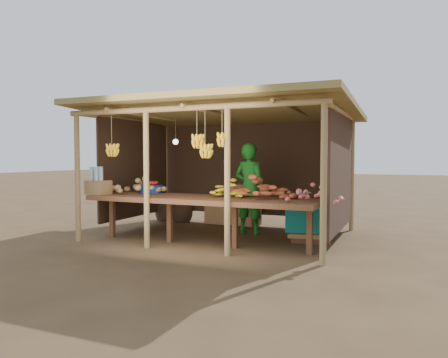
% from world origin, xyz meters
% --- Properties ---
extents(ground, '(60.00, 60.00, 0.00)m').
position_xyz_m(ground, '(0.00, 0.00, 0.00)').
color(ground, brown).
rests_on(ground, ground).
extents(stall_structure, '(4.70, 3.50, 2.43)m').
position_xyz_m(stall_structure, '(-0.05, -0.02, 1.92)').
color(stall_structure, '#A58755').
rests_on(stall_structure, ground).
extents(counter, '(3.90, 1.05, 0.80)m').
position_xyz_m(counter, '(0.00, -0.95, 0.74)').
color(counter, brown).
rests_on(counter, ground).
extents(potato_heap, '(1.09, 0.69, 0.37)m').
position_xyz_m(potato_heap, '(-1.35, -0.86, 0.98)').
color(potato_heap, '#9D8151').
rests_on(potato_heap, counter).
extents(sweet_potato_heap, '(1.30, 0.98, 0.36)m').
position_xyz_m(sweet_potato_heap, '(0.92, -0.87, 0.98)').
color(sweet_potato_heap, '#A54B2A').
rests_on(sweet_potato_heap, counter).
extents(onion_heap, '(0.87, 0.61, 0.36)m').
position_xyz_m(onion_heap, '(1.90, -1.14, 0.98)').
color(onion_heap, '#B65958').
rests_on(onion_heap, counter).
extents(banana_pile, '(0.67, 0.53, 0.35)m').
position_xyz_m(banana_pile, '(0.44, -0.76, 0.97)').
color(banana_pile, yellow).
rests_on(banana_pile, counter).
extents(tomato_basin, '(0.41, 0.41, 0.22)m').
position_xyz_m(tomato_basin, '(-1.18, -0.60, 0.89)').
color(tomato_basin, navy).
rests_on(tomato_basin, counter).
extents(bottle_box, '(0.43, 0.36, 0.49)m').
position_xyz_m(bottle_box, '(-1.90, -1.20, 0.99)').
color(bottle_box, olive).
rests_on(bottle_box, counter).
extents(vendor, '(0.69, 0.52, 1.71)m').
position_xyz_m(vendor, '(0.36, 0.38, 0.86)').
color(vendor, '#19731F').
rests_on(vendor, ground).
extents(tarp_crate, '(0.83, 0.75, 0.87)m').
position_xyz_m(tarp_crate, '(1.60, 0.10, 0.36)').
color(tarp_crate, brown).
rests_on(tarp_crate, ground).
extents(carton_stack, '(1.18, 0.49, 0.86)m').
position_xyz_m(carton_stack, '(-0.22, 1.20, 0.38)').
color(carton_stack, olive).
rests_on(carton_stack, ground).
extents(burlap_sacks, '(0.91, 0.48, 0.65)m').
position_xyz_m(burlap_sacks, '(-1.75, 1.18, 0.28)').
color(burlap_sacks, '#432D1F').
rests_on(burlap_sacks, ground).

